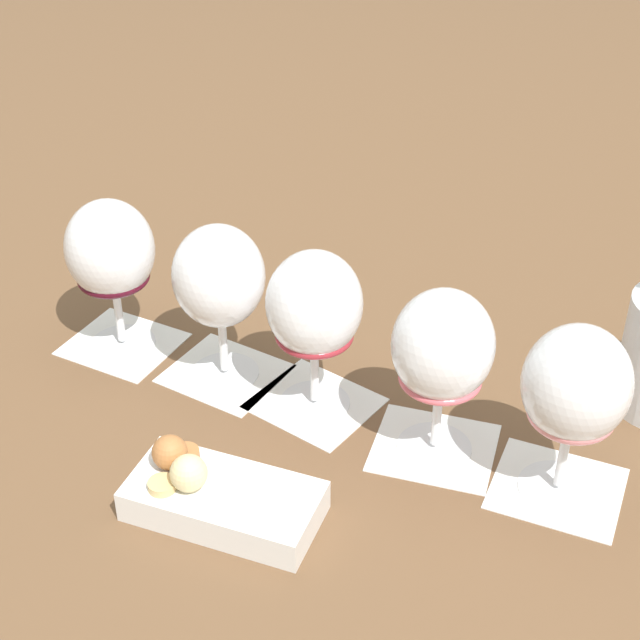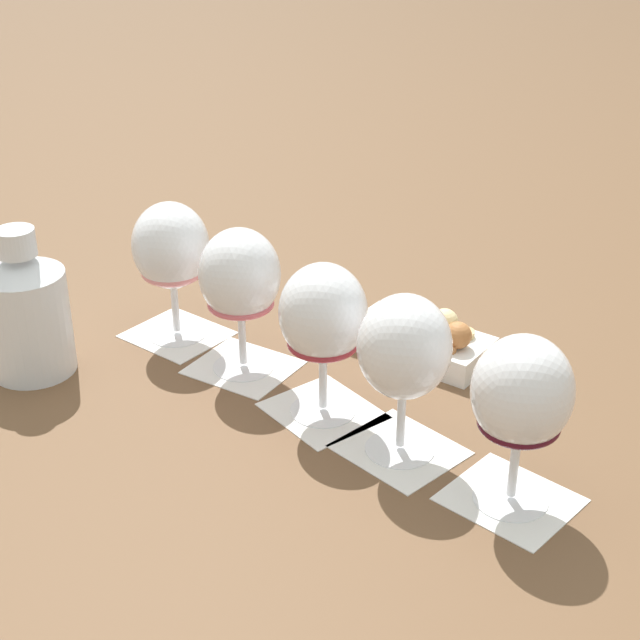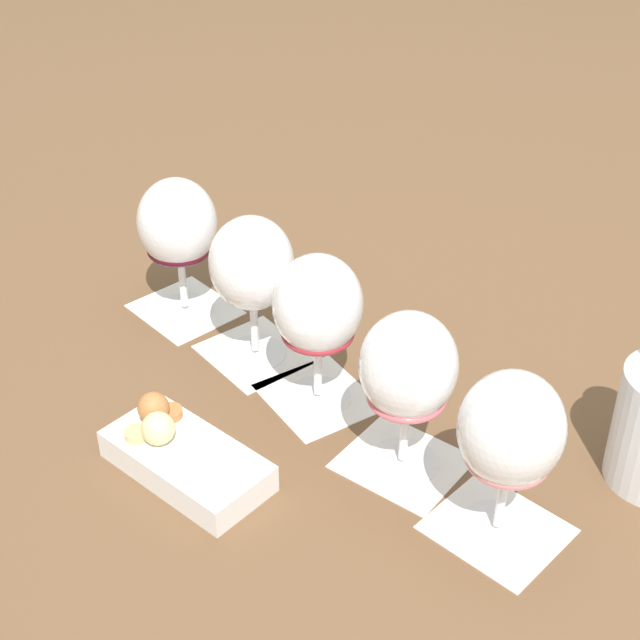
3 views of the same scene
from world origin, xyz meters
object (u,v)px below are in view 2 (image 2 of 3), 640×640
wine_glass_0 (171,252)px  ceramic_vase (27,311)px  wine_glass_4 (522,398)px  wine_glass_2 (326,318)px  snack_dish (424,341)px  wine_glass_1 (240,280)px  wine_glass_3 (404,354)px

wine_glass_0 → ceramic_vase: (0.00, -0.18, -0.04)m
wine_glass_4 → ceramic_vase: size_ratio=0.98×
wine_glass_4 → wine_glass_0: bearing=-159.9°
wine_glass_2 → snack_dish: size_ratio=0.92×
wine_glass_2 → wine_glass_4: same height
wine_glass_1 → wine_glass_3: bearing=18.4°
wine_glass_4 → wine_glass_3: bearing=-156.9°
wine_glass_2 → wine_glass_3: same height
wine_glass_4 → ceramic_vase: bearing=-142.9°
wine_glass_2 → snack_dish: (-0.06, 0.17, -0.10)m
wine_glass_0 → snack_dish: wine_glass_0 is taller
ceramic_vase → snack_dish: 0.48m
wine_glass_4 → ceramic_vase: (-0.47, -0.36, -0.04)m
wine_glass_0 → wine_glass_2: same height
wine_glass_1 → wine_glass_2: (0.13, 0.04, -0.00)m
wine_glass_3 → wine_glass_4: same height
ceramic_vase → snack_dish: bearing=66.8°
wine_glass_2 → wine_glass_3: size_ratio=1.00×
wine_glass_3 → wine_glass_4: (0.12, 0.05, 0.00)m
wine_glass_1 → snack_dish: size_ratio=0.92×
wine_glass_4 → snack_dish: wine_glass_4 is taller
wine_glass_1 → wine_glass_3: 0.25m
wine_glass_3 → snack_dish: size_ratio=0.92×
wine_glass_3 → snack_dish: (-0.16, 0.13, -0.10)m
wine_glass_2 → wine_glass_0: bearing=-160.7°
wine_glass_3 → ceramic_vase: ceramic_vase is taller
wine_glass_0 → wine_glass_1: bearing=20.2°
wine_glass_0 → wine_glass_4: bearing=20.1°
wine_glass_3 → wine_glass_1: bearing=-161.6°
wine_glass_1 → snack_dish: 0.25m
wine_glass_1 → ceramic_vase: size_ratio=0.98×
snack_dish → wine_glass_1: bearing=-109.5°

